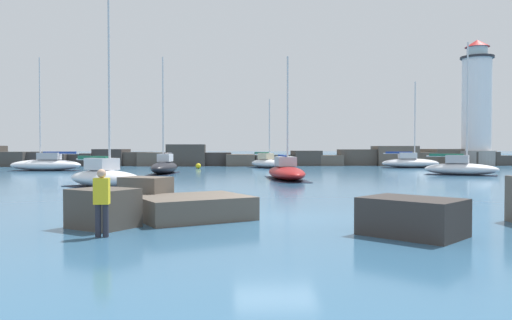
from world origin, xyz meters
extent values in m
plane|color=#336084|center=(0.00, 0.00, 0.00)|extent=(600.00, 600.00, 0.00)
cube|color=#235175|center=(0.00, 105.64, 0.00)|extent=(400.00, 116.00, 0.01)
cube|color=#423D38|center=(-26.25, 45.36, 0.85)|extent=(5.23, 5.71, 1.70)
cube|color=#383330|center=(-22.59, 45.52, 0.83)|extent=(4.65, 4.75, 1.66)
cube|color=#383330|center=(-19.19, 46.17, 0.74)|extent=(4.54, 4.23, 1.48)
cube|color=#383330|center=(-15.54, 46.32, 1.00)|extent=(3.93, 4.18, 2.00)
cube|color=#4C443D|center=(-12.57, 46.43, 0.82)|extent=(3.47, 3.76, 1.65)
cube|color=brown|center=(-9.67, 45.69, 0.81)|extent=(4.76, 5.72, 1.62)
cube|color=#423D38|center=(-6.43, 45.83, 1.28)|extent=(4.61, 5.65, 2.56)
cube|color=#383330|center=(-2.65, 45.48, 0.80)|extent=(3.26, 3.44, 1.59)
cube|color=brown|center=(0.03, 45.30, 0.69)|extent=(3.36, 5.36, 1.38)
cube|color=#423D38|center=(4.06, 45.90, 0.64)|extent=(5.39, 4.36, 1.29)
cube|color=#423D38|center=(8.18, 45.63, 0.90)|extent=(3.39, 4.17, 1.81)
cube|color=brown|center=(10.97, 45.67, 0.63)|extent=(3.33, 4.30, 1.27)
cube|color=#4C443D|center=(14.51, 45.84, 0.98)|extent=(4.74, 3.75, 1.97)
cube|color=brown|center=(19.18, 45.59, 1.19)|extent=(5.26, 5.83, 2.38)
cube|color=brown|center=(22.13, 45.48, 0.81)|extent=(3.61, 4.64, 1.62)
cube|color=brown|center=(26.02, 46.20, 1.01)|extent=(5.62, 4.78, 2.01)
cube|color=#423D38|center=(29.47, 45.22, 0.83)|extent=(4.06, 5.15, 1.67)
cube|color=#423D38|center=(32.00, 45.24, 0.61)|extent=(3.88, 4.34, 1.22)
cylinder|color=gray|center=(29.26, 44.85, 0.90)|extent=(4.65, 4.65, 1.80)
cylinder|color=white|center=(29.26, 44.85, 7.47)|extent=(3.45, 3.45, 11.35)
cylinder|color=#232328|center=(29.26, 44.85, 13.27)|extent=(3.97, 3.97, 0.25)
cylinder|color=silver|center=(29.26, 44.85, 13.97)|extent=(2.41, 2.41, 1.15)
cone|color=#B21919|center=(29.26, 44.85, 15.00)|extent=(2.93, 2.93, 0.90)
cube|color=brown|center=(-2.51, 0.06, 0.35)|extent=(4.01, 3.74, 0.69)
cube|color=#383330|center=(3.05, -3.21, 0.46)|extent=(2.75, 2.77, 0.93)
cube|color=brown|center=(-4.14, 1.39, 0.60)|extent=(1.83, 1.66, 1.20)
cube|color=#4C443D|center=(-4.81, -1.50, 0.52)|extent=(2.07, 2.00, 1.05)
ellipsoid|color=white|center=(-18.51, 32.66, 0.53)|extent=(6.56, 2.25, 1.06)
cube|color=black|center=(-18.51, 32.66, 0.01)|extent=(6.23, 2.20, 0.03)
cube|color=#B2B2B7|center=(-18.18, 32.66, 1.38)|extent=(1.98, 1.21, 0.64)
cylinder|color=silver|center=(-19.00, 32.67, 5.83)|extent=(0.12, 0.12, 9.54)
cylinder|color=#BCBCC1|center=(-17.20, 32.64, 1.61)|extent=(3.59, 0.16, 0.10)
cube|color=navy|center=(-17.20, 32.64, 1.71)|extent=(3.05, 0.25, 0.20)
ellipsoid|color=white|center=(2.78, 37.94, 0.47)|extent=(4.28, 6.57, 0.94)
cube|color=black|center=(2.78, 37.94, 0.01)|extent=(4.11, 6.26, 0.03)
cube|color=beige|center=(2.64, 38.23, 1.26)|extent=(1.69, 2.16, 0.64)
cylinder|color=silver|center=(2.98, 37.51, 4.13)|extent=(0.12, 0.12, 6.38)
cylinder|color=#BCBCC1|center=(2.25, 39.11, 1.49)|extent=(1.55, 3.25, 0.10)
cube|color=#1E664C|center=(2.25, 39.11, 1.59)|extent=(1.42, 2.81, 0.20)
ellipsoid|color=silver|center=(18.11, 37.25, 0.50)|extent=(6.28, 3.35, 1.01)
cube|color=black|center=(18.11, 37.25, 0.01)|extent=(5.98, 3.25, 0.03)
cube|color=silver|center=(17.82, 37.30, 1.33)|extent=(1.98, 1.59, 0.64)
cylinder|color=silver|center=(18.56, 37.17, 5.12)|extent=(0.12, 0.12, 8.22)
cylinder|color=#BCBCC1|center=(16.94, 37.44, 1.56)|extent=(3.25, 0.64, 0.10)
cube|color=navy|center=(16.94, 37.44, 1.66)|extent=(2.78, 0.66, 0.20)
ellipsoid|color=silver|center=(16.89, 23.08, 0.47)|extent=(5.71, 4.58, 0.94)
cube|color=black|center=(16.89, 23.08, 0.01)|extent=(5.46, 4.41, 0.03)
cube|color=#B2B2B7|center=(16.66, 23.22, 1.26)|extent=(1.97, 1.79, 0.64)
cylinder|color=silver|center=(17.24, 22.86, 5.66)|extent=(0.12, 0.12, 9.43)
cylinder|color=#BCBCC1|center=(15.96, 23.66, 1.49)|extent=(2.62, 1.69, 0.10)
cube|color=#1E664C|center=(15.96, 23.66, 1.59)|extent=(2.29, 1.53, 0.20)
ellipsoid|color=maroon|center=(2.53, 18.67, 0.45)|extent=(2.47, 7.99, 0.90)
cube|color=black|center=(2.53, 18.67, 0.01)|extent=(2.42, 7.59, 0.03)
cube|color=#B2B2B7|center=(2.52, 19.06, 1.22)|extent=(1.29, 2.42, 0.64)
cylinder|color=silver|center=(2.56, 18.07, 4.58)|extent=(0.12, 0.12, 7.35)
cylinder|color=#BCBCC1|center=(2.48, 20.25, 1.45)|extent=(0.25, 4.35, 0.10)
cube|color=navy|center=(2.48, 20.25, 1.55)|extent=(0.33, 3.71, 0.20)
ellipsoid|color=black|center=(-6.70, 26.62, 0.50)|extent=(2.30, 6.53, 1.00)
cube|color=black|center=(-6.70, 26.62, 0.01)|extent=(2.24, 6.21, 0.03)
cube|color=silver|center=(-6.68, 26.94, 1.32)|extent=(1.15, 1.99, 0.64)
cylinder|color=silver|center=(-6.74, 26.14, 5.29)|extent=(0.12, 0.12, 8.57)
cylinder|color=#BCBCC1|center=(-6.61, 27.90, 1.55)|extent=(0.36, 3.53, 0.10)
cube|color=#4C4C51|center=(-6.61, 27.90, 1.65)|extent=(0.42, 3.01, 0.20)
ellipsoid|color=white|center=(-8.10, 12.30, 0.48)|extent=(5.63, 5.33, 0.95)
cube|color=black|center=(-8.10, 12.30, 0.01)|extent=(5.39, 5.11, 0.03)
cube|color=silver|center=(-8.31, 12.49, 1.27)|extent=(2.03, 1.98, 0.64)
cylinder|color=silver|center=(-7.78, 12.01, 5.87)|extent=(0.12, 0.12, 9.84)
cylinder|color=#BCBCC1|center=(-8.95, 13.05, 1.50)|extent=(2.41, 2.16, 0.10)
cube|color=#1E664C|center=(-8.95, 13.05, 1.60)|extent=(2.12, 1.92, 0.20)
sphere|color=yellow|center=(-4.50, 36.86, 0.28)|extent=(0.55, 0.55, 0.55)
cylinder|color=black|center=(-4.50, 36.86, 0.65)|extent=(0.04, 0.04, 0.20)
cylinder|color=#282833|center=(-4.57, -2.99, 0.40)|extent=(0.14, 0.14, 0.80)
cylinder|color=#282833|center=(-4.39, -2.99, 0.40)|extent=(0.14, 0.14, 0.80)
cube|color=yellow|center=(-4.48, -2.99, 1.11)|extent=(0.36, 0.22, 0.63)
sphere|color=tan|center=(-4.48, -2.99, 1.54)|extent=(0.22, 0.22, 0.22)
camera|label=1|loc=(-1.46, -15.12, 2.15)|focal=35.00mm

